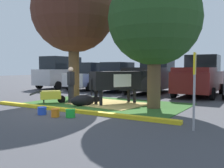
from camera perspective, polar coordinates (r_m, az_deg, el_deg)
ground_plane at (r=10.16m, az=-9.27°, el=-5.71°), size 80.00×80.00×0.00m
grass_island at (r=11.53m, az=-1.41°, el=-4.50°), size 7.01×4.41×0.02m
curb_yellow at (r=9.64m, az=-9.00°, el=-5.85°), size 8.21×0.24×0.12m
hay_bedding at (r=11.52m, az=-0.77°, el=-4.43°), size 3.46×2.76×0.04m
shade_tree_left at (r=13.50m, az=-8.61°, el=15.77°), size 4.20×4.20×6.62m
shade_tree_right at (r=10.60m, az=9.48°, el=14.10°), size 3.73×3.73×5.47m
cow_holstein at (r=11.52m, az=1.28°, el=0.79°), size 1.92×2.88×1.52m
calf_lying at (r=11.07m, az=-6.31°, el=-3.67°), size 0.96×1.29×0.48m
person_handler at (r=11.82m, az=-9.15°, el=0.04°), size 0.34×0.48×1.69m
wheelbarrow at (r=12.06m, az=-13.47°, el=-2.44°), size 1.30×1.40×0.63m
parking_sign at (r=6.92m, az=17.94°, el=1.74°), size 0.11×0.44×2.03m
bucket_blue at (r=9.35m, az=-15.34°, el=-5.73°), size 0.33×0.33×0.27m
bucket_orange at (r=8.79m, az=-12.55°, el=-6.25°), size 0.30×0.30×0.28m
bucket_green at (r=8.63m, az=-9.26°, el=-6.43°), size 0.34×0.34×0.27m
suv_black at (r=21.09m, az=-11.25°, el=2.57°), size 2.20×4.64×2.52m
sedan_silver at (r=19.37m, az=-4.84°, el=1.69°), size 2.10×4.44×2.02m
sedan_blue at (r=17.93m, az=1.25°, el=1.55°), size 2.10×4.44×2.02m
pickup_truck_black at (r=16.88m, az=9.14°, el=1.81°), size 2.31×5.44×2.42m
pickup_truck_maroon at (r=15.90m, az=18.99°, el=1.55°), size 2.31×5.44×2.42m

